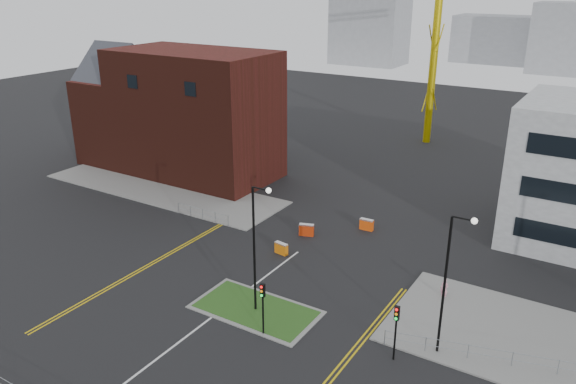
% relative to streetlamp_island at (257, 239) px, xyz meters
% --- Properties ---
extents(ground, '(200.00, 200.00, 0.00)m').
position_rel_streetlamp_island_xyz_m(ground, '(-2.22, -8.00, -5.41)').
color(ground, black).
rests_on(ground, ground).
extents(pavement_left, '(28.00, 8.00, 0.12)m').
position_rel_streetlamp_island_xyz_m(pavement_left, '(-22.22, 14.00, -5.35)').
color(pavement_left, slate).
rests_on(pavement_left, ground).
extents(island_kerb, '(8.60, 4.60, 0.08)m').
position_rel_streetlamp_island_xyz_m(island_kerb, '(-0.22, 0.00, -5.37)').
color(island_kerb, slate).
rests_on(island_kerb, ground).
extents(grass_island, '(8.00, 4.00, 0.12)m').
position_rel_streetlamp_island_xyz_m(grass_island, '(-0.22, 0.00, -5.35)').
color(grass_island, '#204316').
rests_on(grass_island, ground).
extents(brick_building, '(24.20, 10.07, 14.24)m').
position_rel_streetlamp_island_xyz_m(brick_building, '(-25.19, 20.00, 1.44)').
color(brick_building, '#411710').
rests_on(brick_building, ground).
extents(streetlamp_island, '(1.46, 0.36, 9.18)m').
position_rel_streetlamp_island_xyz_m(streetlamp_island, '(0.00, 0.00, 0.00)').
color(streetlamp_island, black).
rests_on(streetlamp_island, ground).
extents(streetlamp_right_near, '(1.46, 0.36, 9.18)m').
position_rel_streetlamp_island_xyz_m(streetlamp_right_near, '(12.00, 2.00, 0.00)').
color(streetlamp_right_near, black).
rests_on(streetlamp_right_near, ground).
extents(traffic_light_island, '(0.28, 0.33, 3.65)m').
position_rel_streetlamp_island_xyz_m(traffic_light_island, '(1.78, -2.02, -2.85)').
color(traffic_light_island, black).
rests_on(traffic_light_island, ground).
extents(traffic_light_right, '(0.28, 0.33, 3.65)m').
position_rel_streetlamp_island_xyz_m(traffic_light_right, '(9.78, -0.02, -2.85)').
color(traffic_light_right, black).
rests_on(traffic_light_right, ground).
extents(railing_left, '(6.05, 0.05, 1.10)m').
position_rel_streetlamp_island_xyz_m(railing_left, '(-13.22, 10.00, -4.67)').
color(railing_left, gray).
rests_on(railing_left, ground).
extents(railing_right, '(19.05, 5.05, 1.10)m').
position_rel_streetlamp_island_xyz_m(railing_right, '(18.28, 3.50, -4.63)').
color(railing_right, gray).
rests_on(railing_right, ground).
extents(centre_line, '(0.15, 30.00, 0.01)m').
position_rel_streetlamp_island_xyz_m(centre_line, '(-2.22, -6.00, -5.41)').
color(centre_line, silver).
rests_on(centre_line, ground).
extents(yellow_left_a, '(0.12, 24.00, 0.01)m').
position_rel_streetlamp_island_xyz_m(yellow_left_a, '(-11.22, 2.00, -5.41)').
color(yellow_left_a, gold).
rests_on(yellow_left_a, ground).
extents(yellow_left_b, '(0.12, 24.00, 0.01)m').
position_rel_streetlamp_island_xyz_m(yellow_left_b, '(-10.92, 2.00, -5.41)').
color(yellow_left_b, gold).
rests_on(yellow_left_b, ground).
extents(yellow_right_a, '(0.12, 20.00, 0.01)m').
position_rel_streetlamp_island_xyz_m(yellow_right_a, '(7.28, -2.00, -5.41)').
color(yellow_right_a, gold).
rests_on(yellow_right_a, ground).
extents(yellow_right_b, '(0.12, 20.00, 0.01)m').
position_rel_streetlamp_island_xyz_m(yellow_right_b, '(7.58, -2.00, -5.41)').
color(yellow_right_b, gold).
rests_on(yellow_right_b, ground).
extents(skyline_a, '(18.00, 12.00, 22.00)m').
position_rel_streetlamp_island_xyz_m(skyline_a, '(-42.22, 112.00, 5.59)').
color(skyline_a, gray).
rests_on(skyline_a, ground).
extents(skyline_d, '(30.00, 12.00, 12.00)m').
position_rel_streetlamp_island_xyz_m(skyline_d, '(-10.22, 132.00, 0.59)').
color(skyline_d, gray).
rests_on(skyline_d, ground).
extents(pedestrian, '(0.57, 0.39, 1.53)m').
position_rel_streetlamp_island_xyz_m(pedestrian, '(10.22, 8.31, -4.65)').
color(pedestrian, pink).
rests_on(pedestrian, ground).
extents(barrier_left, '(1.21, 0.56, 0.98)m').
position_rel_streetlamp_island_xyz_m(barrier_left, '(-3.22, 8.00, -4.88)').
color(barrier_left, orange).
rests_on(barrier_left, ground).
extents(barrier_mid, '(1.24, 0.46, 1.03)m').
position_rel_streetlamp_island_xyz_m(barrier_mid, '(0.78, 16.00, -4.85)').
color(barrier_mid, '#F04D0D').
rests_on(barrier_mid, ground).
extents(barrier_right, '(1.35, 0.83, 1.08)m').
position_rel_streetlamp_island_xyz_m(barrier_right, '(-3.22, 12.13, -4.83)').
color(barrier_right, red).
rests_on(barrier_right, ground).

